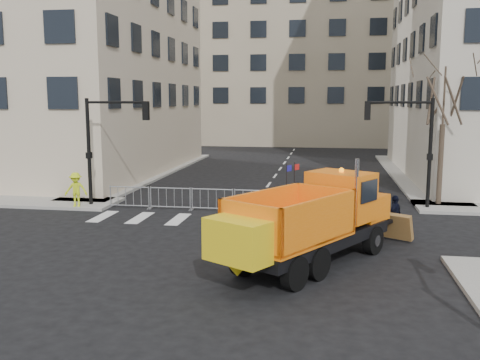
% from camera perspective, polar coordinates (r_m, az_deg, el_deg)
% --- Properties ---
extents(ground, '(120.00, 120.00, 0.00)m').
position_cam_1_polar(ground, '(18.38, -2.58, -8.29)').
color(ground, black).
rests_on(ground, ground).
extents(sidewalk_back, '(64.00, 5.00, 0.15)m').
position_cam_1_polar(sidewalk_back, '(26.49, 1.26, -2.87)').
color(sidewalk_back, gray).
rests_on(sidewalk_back, ground).
extents(building_far, '(30.00, 18.00, 24.00)m').
position_cam_1_polar(building_far, '(69.61, 6.60, 14.02)').
color(building_far, tan).
rests_on(building_far, ground).
extents(traffic_light_left, '(0.18, 0.18, 5.40)m').
position_cam_1_polar(traffic_light_left, '(27.45, -15.81, 2.76)').
color(traffic_light_left, black).
rests_on(traffic_light_left, ground).
extents(traffic_light_right, '(0.18, 0.18, 5.40)m').
position_cam_1_polar(traffic_light_right, '(27.25, 19.60, 2.54)').
color(traffic_light_right, black).
rests_on(traffic_light_right, ground).
extents(crowd_barriers, '(12.60, 0.60, 1.10)m').
position_cam_1_polar(crowd_barriers, '(25.64, -0.68, -2.17)').
color(crowd_barriers, '#9EA0A5').
rests_on(crowd_barriers, ground).
extents(street_tree, '(3.00, 3.00, 7.50)m').
position_cam_1_polar(street_tree, '(28.28, 20.76, 4.82)').
color(street_tree, '#382B21').
rests_on(street_tree, ground).
extents(plow_truck, '(6.64, 8.84, 3.45)m').
position_cam_1_polar(plow_truck, '(17.28, 7.42, -4.18)').
color(plow_truck, black).
rests_on(plow_truck, ground).
extents(cop_a, '(0.67, 0.54, 1.60)m').
position_cam_1_polar(cop_a, '(21.73, 10.71, -3.60)').
color(cop_a, black).
rests_on(cop_a, ground).
extents(cop_b, '(0.87, 0.71, 1.65)m').
position_cam_1_polar(cop_b, '(22.38, 14.45, -3.31)').
color(cop_b, black).
rests_on(cop_b, ground).
extents(cop_c, '(0.81, 1.03, 1.63)m').
position_cam_1_polar(cop_c, '(21.91, 16.19, -3.67)').
color(cop_c, black).
rests_on(cop_c, ground).
extents(worker, '(1.19, 0.85, 1.68)m').
position_cam_1_polar(worker, '(27.23, -17.10, -0.98)').
color(worker, '#D3EC1B').
rests_on(worker, sidewalk_back).
extents(newspaper_box, '(0.58, 0.55, 1.10)m').
position_cam_1_polar(newspaper_box, '(27.05, 7.88, -1.36)').
color(newspaper_box, '#B60E21').
rests_on(newspaper_box, sidewalk_back).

